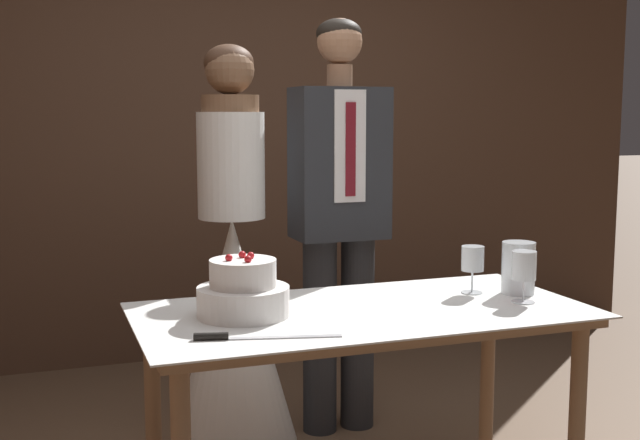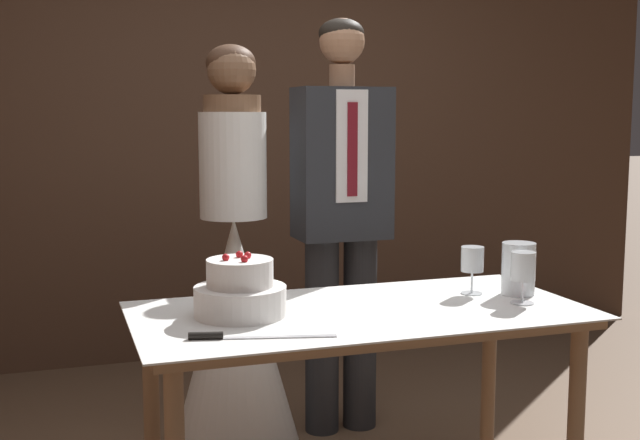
{
  "view_description": "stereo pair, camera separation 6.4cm",
  "coord_description": "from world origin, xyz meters",
  "px_view_note": "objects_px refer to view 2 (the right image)",
  "views": [
    {
      "loc": [
        -1.13,
        -2.5,
        1.41
      ],
      "look_at": [
        -0.11,
        0.33,
        1.01
      ],
      "focal_mm": 45.0,
      "sensor_mm": 36.0,
      "label": 1
    },
    {
      "loc": [
        -1.06,
        -2.52,
        1.41
      ],
      "look_at": [
        -0.11,
        0.33,
        1.01
      ],
      "focal_mm": 45.0,
      "sensor_mm": 36.0,
      "label": 2
    }
  ],
  "objects_px": {
    "wine_glass_near": "(523,269)",
    "bride": "(235,302)",
    "cake_table": "(360,336)",
    "tiered_cake": "(240,292)",
    "wine_glass_middle": "(472,262)",
    "cake_knife": "(234,336)",
    "hurricane_candle": "(518,270)",
    "groom": "(342,208)"
  },
  "relations": [
    {
      "from": "wine_glass_near",
      "to": "bride",
      "type": "relative_size",
      "value": 0.11
    },
    {
      "from": "cake_table",
      "to": "tiered_cake",
      "type": "distance_m",
      "value": 0.43
    },
    {
      "from": "cake_table",
      "to": "wine_glass_middle",
      "type": "xyz_separation_m",
      "value": [
        0.47,
        0.09,
        0.21
      ]
    },
    {
      "from": "cake_knife",
      "to": "wine_glass_near",
      "type": "bearing_deg",
      "value": 20.25
    },
    {
      "from": "bride",
      "to": "hurricane_candle",
      "type": "bearing_deg",
      "value": -43.27
    },
    {
      "from": "hurricane_candle",
      "to": "bride",
      "type": "bearing_deg",
      "value": 136.73
    },
    {
      "from": "cake_table",
      "to": "groom",
      "type": "height_order",
      "value": "groom"
    },
    {
      "from": "wine_glass_near",
      "to": "wine_glass_middle",
      "type": "xyz_separation_m",
      "value": [
        -0.09,
        0.19,
        -0.0
      ]
    },
    {
      "from": "cake_knife",
      "to": "wine_glass_middle",
      "type": "xyz_separation_m",
      "value": [
        0.94,
        0.3,
        0.11
      ]
    },
    {
      "from": "wine_glass_near",
      "to": "bride",
      "type": "height_order",
      "value": "bride"
    },
    {
      "from": "groom",
      "to": "wine_glass_middle",
      "type": "bearing_deg",
      "value": -73.0
    },
    {
      "from": "wine_glass_middle",
      "to": "wine_glass_near",
      "type": "bearing_deg",
      "value": -64.3
    },
    {
      "from": "tiered_cake",
      "to": "wine_glass_middle",
      "type": "relative_size",
      "value": 1.73
    },
    {
      "from": "tiered_cake",
      "to": "hurricane_candle",
      "type": "xyz_separation_m",
      "value": [
        1.02,
        -0.02,
        0.01
      ]
    },
    {
      "from": "hurricane_candle",
      "to": "bride",
      "type": "xyz_separation_m",
      "value": [
        -0.86,
        0.81,
        -0.23
      ]
    },
    {
      "from": "cake_table",
      "to": "cake_knife",
      "type": "relative_size",
      "value": 3.56
    },
    {
      "from": "hurricane_candle",
      "to": "wine_glass_middle",
      "type": "bearing_deg",
      "value": 157.84
    },
    {
      "from": "wine_glass_middle",
      "to": "hurricane_candle",
      "type": "xyz_separation_m",
      "value": [
        0.15,
        -0.06,
        -0.03
      ]
    },
    {
      "from": "cake_knife",
      "to": "wine_glass_middle",
      "type": "distance_m",
      "value": 1.0
    },
    {
      "from": "cake_knife",
      "to": "groom",
      "type": "distance_m",
      "value": 1.29
    },
    {
      "from": "cake_table",
      "to": "hurricane_candle",
      "type": "distance_m",
      "value": 0.65
    },
    {
      "from": "tiered_cake",
      "to": "bride",
      "type": "height_order",
      "value": "bride"
    },
    {
      "from": "wine_glass_near",
      "to": "cake_table",
      "type": "bearing_deg",
      "value": 170.35
    },
    {
      "from": "tiered_cake",
      "to": "hurricane_candle",
      "type": "height_order",
      "value": "tiered_cake"
    },
    {
      "from": "wine_glass_near",
      "to": "hurricane_candle",
      "type": "relative_size",
      "value": 0.95
    },
    {
      "from": "cake_table",
      "to": "groom",
      "type": "bearing_deg",
      "value": 74.06
    },
    {
      "from": "cake_table",
      "to": "wine_glass_near",
      "type": "bearing_deg",
      "value": -9.65
    },
    {
      "from": "wine_glass_near",
      "to": "hurricane_candle",
      "type": "height_order",
      "value": "hurricane_candle"
    },
    {
      "from": "wine_glass_near",
      "to": "cake_knife",
      "type": "bearing_deg",
      "value": -173.75
    },
    {
      "from": "tiered_cake",
      "to": "wine_glass_near",
      "type": "relative_size",
      "value": 1.66
    },
    {
      "from": "hurricane_candle",
      "to": "groom",
      "type": "bearing_deg",
      "value": 115.18
    },
    {
      "from": "tiered_cake",
      "to": "groom",
      "type": "bearing_deg",
      "value": 51.22
    },
    {
      "from": "tiered_cake",
      "to": "bride",
      "type": "relative_size",
      "value": 0.18
    },
    {
      "from": "tiered_cake",
      "to": "groom",
      "type": "distance_m",
      "value": 1.03
    },
    {
      "from": "tiered_cake",
      "to": "hurricane_candle",
      "type": "distance_m",
      "value": 1.02
    },
    {
      "from": "cake_knife",
      "to": "wine_glass_middle",
      "type": "height_order",
      "value": "wine_glass_middle"
    },
    {
      "from": "cake_table",
      "to": "hurricane_candle",
      "type": "bearing_deg",
      "value": 2.84
    },
    {
      "from": "cake_knife",
      "to": "groom",
      "type": "height_order",
      "value": "groom"
    },
    {
      "from": "cake_knife",
      "to": "hurricane_candle",
      "type": "relative_size",
      "value": 2.24
    },
    {
      "from": "wine_glass_middle",
      "to": "bride",
      "type": "height_order",
      "value": "bride"
    },
    {
      "from": "wine_glass_near",
      "to": "wine_glass_middle",
      "type": "distance_m",
      "value": 0.21
    },
    {
      "from": "wine_glass_near",
      "to": "bride",
      "type": "distance_m",
      "value": 1.26
    }
  ]
}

